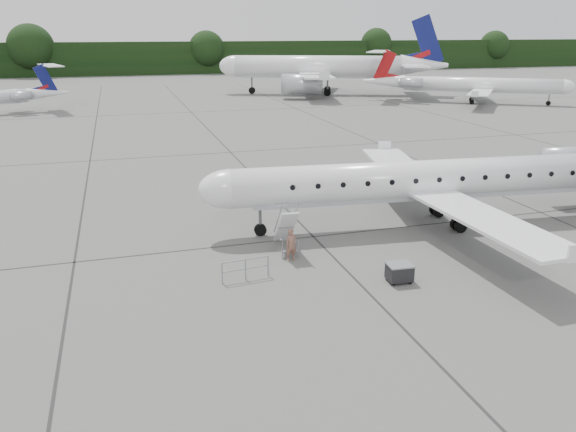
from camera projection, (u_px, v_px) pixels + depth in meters
name	position (u px, v px, depth m)	size (l,w,h in m)	color
ground	(481.00, 273.00, 26.35)	(320.00, 320.00, 0.00)	slate
treeline	(177.00, 58.00, 143.19)	(260.00, 4.00, 8.00)	black
main_regional_jet	(435.00, 160.00, 31.76)	(29.91, 21.53, 7.67)	white
airstair	(286.00, 228.00, 28.75)	(0.85, 2.49, 2.40)	white
passenger	(291.00, 245.00, 27.57)	(0.59, 0.39, 1.62)	brown
safety_railing	(245.00, 270.00, 25.49)	(2.20, 0.08, 1.00)	gray
baggage_cart	(399.00, 272.00, 25.30)	(1.08, 0.87, 0.93)	black
bg_narrowbody	(318.00, 56.00, 97.09)	(36.72, 26.44, 13.18)	white
bg_regional_right	(481.00, 78.00, 85.86)	(29.71, 21.39, 7.79)	white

